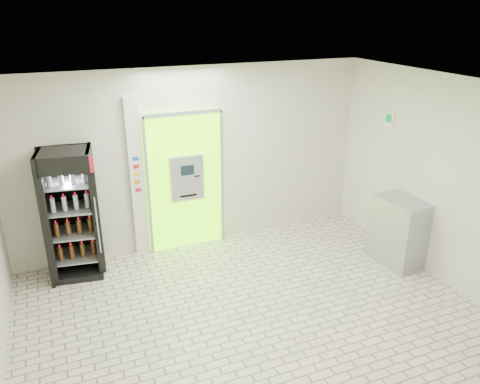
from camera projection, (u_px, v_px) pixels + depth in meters
ground at (255, 321)px, 6.14m from camera, size 6.00×6.00×0.00m
room_shell at (257, 191)px, 5.46m from camera, size 6.00×6.00×6.00m
atm_assembly at (185, 180)px, 7.71m from camera, size 1.30×0.24×2.33m
pillar at (137, 179)px, 7.41m from camera, size 0.22×0.11×2.60m
beverage_cooler at (72, 216)px, 6.94m from camera, size 0.83×0.78×1.97m
steel_cabinet at (399, 231)px, 7.37m from camera, size 0.64×0.87×1.08m
exit_sign at (389, 120)px, 7.61m from camera, size 0.02×0.22×0.26m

